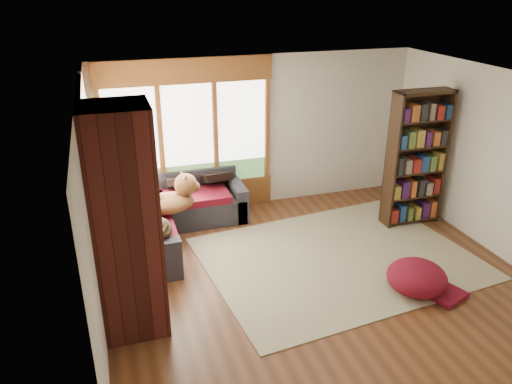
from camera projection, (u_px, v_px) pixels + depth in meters
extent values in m
plane|color=#4D2915|center=(314.00, 274.00, 6.80)|extent=(5.50, 5.50, 0.00)
plane|color=white|center=(324.00, 83.00, 5.77)|extent=(5.50, 5.50, 0.00)
cube|color=silver|center=(258.00, 133.00, 8.48)|extent=(5.50, 0.04, 2.60)
cube|color=silver|center=(444.00, 298.00, 4.10)|extent=(5.50, 0.04, 2.60)
cube|color=silver|center=(91.00, 215.00, 5.53)|extent=(0.04, 5.00, 2.60)
cube|color=silver|center=(497.00, 164.00, 7.05)|extent=(0.04, 5.00, 2.60)
cube|color=brown|center=(189.00, 136.00, 8.10)|extent=(2.82, 0.10, 1.90)
cube|color=white|center=(189.00, 136.00, 8.10)|extent=(2.54, 0.09, 1.62)
cube|color=brown|center=(92.00, 173.00, 6.57)|extent=(0.10, 2.62, 1.90)
cube|color=white|center=(92.00, 173.00, 6.57)|extent=(0.09, 2.36, 1.62)
cube|color=#6B7B53|center=(90.00, 127.00, 7.14)|extent=(0.03, 0.72, 0.90)
cube|color=#471914|center=(126.00, 224.00, 5.32)|extent=(0.70, 0.70, 2.60)
cube|color=#27262C|center=(170.00, 214.00, 8.06)|extent=(2.20, 0.90, 0.42)
cube|color=#27262C|center=(165.00, 183.00, 8.21)|extent=(2.20, 0.20, 0.38)
cube|color=#27262C|center=(229.00, 201.00, 8.30)|extent=(0.20, 0.90, 0.60)
cube|color=maroon|center=(163.00, 202.00, 7.82)|extent=(1.90, 0.66, 0.12)
cube|color=#27262C|center=(132.00, 238.00, 7.31)|extent=(0.90, 2.20, 0.42)
cube|color=#27262C|center=(104.00, 217.00, 7.05)|extent=(0.20, 2.20, 0.38)
cube|color=#27262C|center=(138.00, 268.00, 6.40)|extent=(0.90, 0.20, 0.60)
cube|color=maroon|center=(141.00, 231.00, 6.93)|extent=(0.66, 1.20, 0.12)
cube|color=maroon|center=(135.00, 204.00, 7.76)|extent=(0.66, 0.66, 0.12)
cube|color=beige|center=(338.00, 258.00, 7.19)|extent=(3.99, 3.22, 0.01)
cube|color=black|center=(440.00, 156.00, 7.98)|extent=(0.04, 0.31, 2.18)
cube|color=black|center=(391.00, 162.00, 7.73)|extent=(0.04, 0.31, 2.18)
cube|color=black|center=(411.00, 156.00, 7.98)|extent=(0.94, 0.02, 2.18)
cube|color=black|center=(408.00, 218.00, 8.26)|extent=(0.86, 0.29, 0.03)
cube|color=black|center=(411.00, 195.00, 8.10)|extent=(0.86, 0.29, 0.03)
cube|color=black|center=(415.00, 171.00, 7.93)|extent=(0.86, 0.29, 0.03)
cube|color=black|center=(418.00, 146.00, 7.77)|extent=(0.86, 0.29, 0.03)
cube|color=black|center=(421.00, 120.00, 7.60)|extent=(0.86, 0.29, 0.03)
cube|color=black|center=(425.00, 93.00, 7.44)|extent=(0.86, 0.29, 0.03)
cube|color=#726659|center=(417.00, 160.00, 7.83)|extent=(0.82, 0.23, 2.02)
ellipsoid|color=maroon|center=(417.00, 276.00, 6.35)|extent=(0.98, 0.98, 0.41)
ellipsoid|color=brown|center=(166.00, 198.00, 7.31)|extent=(0.91, 0.65, 0.28)
sphere|color=brown|center=(186.00, 186.00, 7.38)|extent=(0.38, 0.38, 0.34)
cone|color=brown|center=(182.00, 178.00, 7.30)|extent=(0.14, 0.14, 0.15)
ellipsoid|color=black|center=(154.00, 222.00, 6.69)|extent=(0.60, 0.76, 0.22)
sphere|color=black|center=(146.00, 209.00, 6.83)|extent=(0.33, 0.33, 0.27)
cone|color=black|center=(147.00, 203.00, 6.75)|extent=(0.12, 0.12, 0.12)
cube|color=black|center=(208.00, 172.00, 8.21)|extent=(0.45, 0.12, 0.45)
cube|color=black|center=(171.00, 176.00, 8.04)|extent=(0.45, 0.12, 0.45)
cube|color=black|center=(113.00, 194.00, 7.38)|extent=(0.45, 0.12, 0.45)
cube|color=black|center=(118.00, 226.00, 6.42)|extent=(0.45, 0.12, 0.45)
cube|color=maroon|center=(133.00, 180.00, 7.88)|extent=(0.42, 0.12, 0.42)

